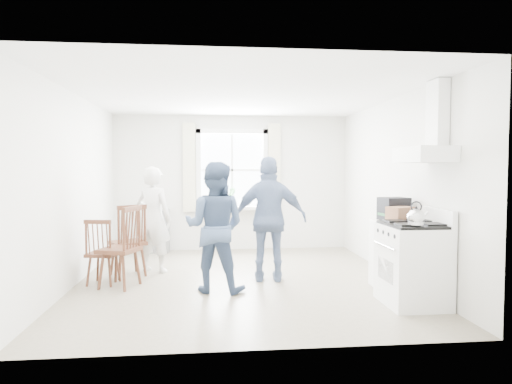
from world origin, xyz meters
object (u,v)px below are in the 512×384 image
at_px(windsor_chair_b, 100,245).
at_px(person_right, 270,219).
at_px(low_cabinet, 394,255).
at_px(person_left, 153,219).
at_px(windsor_chair_c, 127,238).
at_px(gas_stove, 413,263).
at_px(person_mid, 215,227).
at_px(windsor_chair_a, 130,233).
at_px(stereo_stack, 394,209).

relative_size(windsor_chair_b, person_right, 0.52).
bearing_deg(windsor_chair_b, low_cabinet, -7.90).
distance_m(low_cabinet, person_left, 3.55).
distance_m(windsor_chair_c, person_right, 1.95).
xyz_separation_m(gas_stove, low_cabinet, (0.07, 0.70, -0.03)).
xyz_separation_m(person_mid, person_right, (0.78, 0.46, 0.04)).
bearing_deg(windsor_chair_b, person_right, 0.92).
relative_size(person_left, person_mid, 0.97).
bearing_deg(low_cabinet, person_mid, 177.06).
relative_size(windsor_chair_c, person_left, 0.68).
distance_m(windsor_chair_a, windsor_chair_b, 0.56).
distance_m(stereo_stack, windsor_chair_c, 3.55).
relative_size(gas_stove, low_cabinet, 1.24).
height_order(gas_stove, person_mid, person_mid).
height_order(windsor_chair_a, person_right, person_right).
height_order(windsor_chair_b, windsor_chair_c, windsor_chair_c).
distance_m(gas_stove, stereo_stack, 0.95).
relative_size(gas_stove, stereo_stack, 2.93).
bearing_deg(person_right, low_cabinet, 166.42).
bearing_deg(person_mid, person_left, -36.48).
relative_size(stereo_stack, person_right, 0.22).
xyz_separation_m(windsor_chair_a, windsor_chair_b, (-0.32, -0.45, -0.10)).
bearing_deg(person_left, person_mid, 151.12).
xyz_separation_m(stereo_stack, windsor_chair_a, (-3.56, 0.93, -0.40)).
bearing_deg(low_cabinet, gas_stove, -95.68).
relative_size(low_cabinet, person_mid, 0.54).
relative_size(windsor_chair_a, windsor_chair_c, 0.98).
bearing_deg(stereo_stack, person_right, 161.82).
xyz_separation_m(person_left, person_right, (1.69, -0.75, 0.07)).
bearing_deg(low_cabinet, person_left, 157.95).
height_order(windsor_chair_a, windsor_chair_c, windsor_chair_c).
bearing_deg(person_mid, low_cabinet, -166.77).
xyz_separation_m(gas_stove, person_right, (-1.51, 1.28, 0.39)).
bearing_deg(gas_stove, windsor_chair_b, 162.01).
distance_m(low_cabinet, person_mid, 2.38).
distance_m(person_left, person_mid, 1.51).
relative_size(gas_stove, person_mid, 0.67).
bearing_deg(windsor_chair_c, windsor_chair_a, 95.60).
relative_size(windsor_chair_a, person_mid, 0.64).
bearing_deg(windsor_chair_a, low_cabinet, -15.54).
relative_size(person_mid, person_right, 0.95).
height_order(windsor_chair_a, windsor_chair_b, windsor_chair_a).
relative_size(stereo_stack, person_left, 0.24).
xyz_separation_m(low_cabinet, stereo_stack, (0.00, 0.06, 0.60)).
height_order(low_cabinet, person_left, person_left).
bearing_deg(windsor_chair_a, person_right, -11.79).
distance_m(windsor_chair_a, person_right, 2.04).
distance_m(windsor_chair_a, person_mid, 1.50).
bearing_deg(person_mid, stereo_stack, -165.39).
bearing_deg(windsor_chair_b, windsor_chair_c, -18.20).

